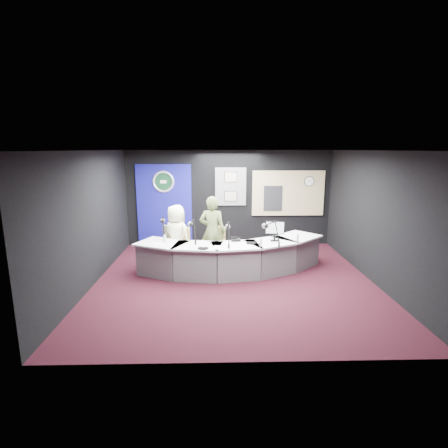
{
  "coord_description": "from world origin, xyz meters",
  "views": [
    {
      "loc": [
        -0.41,
        -7.22,
        2.83
      ],
      "look_at": [
        -0.2,
        0.8,
        1.1
      ],
      "focal_mm": 28.0,
      "sensor_mm": 36.0,
      "label": 1
    }
  ],
  "objects_px": {
    "armchair_left": "(177,246)",
    "person_woman": "(212,232)",
    "armchair_right": "(212,246)",
    "person_man": "(177,236)",
    "broadcast_desk": "(231,257)"
  },
  "relations": [
    {
      "from": "person_man",
      "to": "person_woman",
      "type": "bearing_deg",
      "value": -143.99
    },
    {
      "from": "broadcast_desk",
      "to": "person_man",
      "type": "xyz_separation_m",
      "value": [
        -1.29,
        0.42,
        0.39
      ]
    },
    {
      "from": "armchair_right",
      "to": "person_man",
      "type": "bearing_deg",
      "value": -151.5
    },
    {
      "from": "person_man",
      "to": "person_woman",
      "type": "xyz_separation_m",
      "value": [
        0.86,
        0.04,
        0.1
      ]
    },
    {
      "from": "broadcast_desk",
      "to": "armchair_left",
      "type": "xyz_separation_m",
      "value": [
        -1.29,
        0.42,
        0.15
      ]
    },
    {
      "from": "armchair_left",
      "to": "person_man",
      "type": "relative_size",
      "value": 0.69
    },
    {
      "from": "armchair_left",
      "to": "armchair_right",
      "type": "height_order",
      "value": "armchair_left"
    },
    {
      "from": "armchair_left",
      "to": "person_woman",
      "type": "xyz_separation_m",
      "value": [
        0.86,
        0.04,
        0.34
      ]
    },
    {
      "from": "armchair_left",
      "to": "broadcast_desk",
      "type": "bearing_deg",
      "value": 6.07
    },
    {
      "from": "armchair_left",
      "to": "person_woman",
      "type": "relative_size",
      "value": 0.61
    },
    {
      "from": "armchair_right",
      "to": "person_man",
      "type": "distance_m",
      "value": 0.91
    },
    {
      "from": "armchair_left",
      "to": "person_man",
      "type": "bearing_deg",
      "value": 0.0
    },
    {
      "from": "broadcast_desk",
      "to": "person_woman",
      "type": "relative_size",
      "value": 2.59
    },
    {
      "from": "broadcast_desk",
      "to": "person_man",
      "type": "relative_size",
      "value": 2.94
    },
    {
      "from": "person_man",
      "to": "person_woman",
      "type": "height_order",
      "value": "person_woman"
    }
  ]
}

